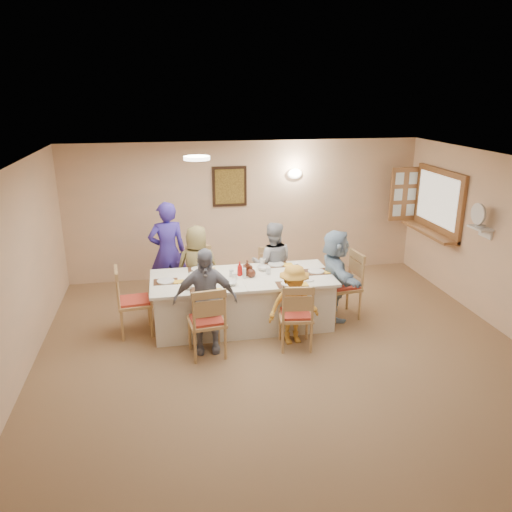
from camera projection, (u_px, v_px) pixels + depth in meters
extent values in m
plane|color=#9D7551|center=(292.00, 368.00, 6.32)|extent=(7.00, 7.00, 0.00)
plane|color=#D0B08F|center=(246.00, 210.00, 9.19)|extent=(6.50, 0.00, 6.50)
plane|color=#D0B08F|center=(460.00, 503.00, 2.66)|extent=(6.50, 0.00, 6.50)
plane|color=#D0B08F|center=(2.00, 295.00, 5.36)|extent=(0.00, 7.00, 7.00)
plane|color=white|center=(297.00, 170.00, 5.53)|extent=(7.00, 7.00, 0.00)
cube|color=black|center=(230.00, 186.00, 8.97)|extent=(0.62, 0.04, 0.72)
cube|color=black|center=(230.00, 187.00, 8.95)|extent=(0.52, 0.02, 0.62)
ellipsoid|color=white|center=(295.00, 174.00, 9.09)|extent=(0.26, 0.09, 0.18)
cylinder|color=white|center=(197.00, 158.00, 6.77)|extent=(0.36, 0.36, 0.05)
cube|color=brown|center=(438.00, 202.00, 8.64)|extent=(0.06, 1.50, 1.15)
cube|color=brown|center=(429.00, 232.00, 8.79)|extent=(0.30, 1.50, 0.05)
cube|color=brown|center=(404.00, 194.00, 9.31)|extent=(0.55, 0.04, 1.00)
cube|color=white|center=(480.00, 228.00, 7.40)|extent=(0.22, 0.36, 0.03)
cube|color=silver|center=(242.00, 301.00, 7.39)|extent=(2.65, 1.12, 0.76)
imported|color=olive|center=(198.00, 268.00, 7.82)|extent=(0.70, 0.48, 1.38)
imported|color=#9B9CA4|center=(272.00, 264.00, 8.03)|extent=(0.84, 0.74, 1.37)
imported|color=gray|center=(205.00, 301.00, 6.54)|extent=(0.89, 0.45, 1.44)
imported|color=gold|center=(294.00, 305.00, 6.80)|extent=(0.85, 0.62, 1.13)
imported|color=#99B6D2|center=(335.00, 274.00, 7.53)|extent=(1.32, 0.50, 1.40)
imported|color=#3C2DA7|center=(168.00, 252.00, 8.13)|extent=(0.74, 0.60, 1.67)
cube|color=#472B19|center=(203.00, 290.00, 6.77)|extent=(0.37, 0.27, 0.01)
cylinder|color=white|center=(203.00, 290.00, 6.77)|extent=(0.23, 0.23, 0.01)
cube|color=yellow|center=(217.00, 290.00, 6.75)|extent=(0.14, 0.14, 0.01)
cube|color=#472B19|center=(289.00, 284.00, 6.98)|extent=(0.36, 0.26, 0.01)
cylinder|color=white|center=(289.00, 284.00, 6.98)|extent=(0.23, 0.23, 0.01)
cube|color=yellow|center=(303.00, 284.00, 6.96)|extent=(0.15, 0.15, 0.01)
cube|color=#472B19|center=(199.00, 269.00, 7.56)|extent=(0.33, 0.24, 0.01)
cylinder|color=white|center=(199.00, 269.00, 7.55)|extent=(0.23, 0.23, 0.01)
cube|color=yellow|center=(211.00, 269.00, 7.54)|extent=(0.14, 0.14, 0.01)
cube|color=#472B19|center=(276.00, 265.00, 7.76)|extent=(0.37, 0.27, 0.01)
cylinder|color=white|center=(276.00, 264.00, 7.76)|extent=(0.25, 0.25, 0.02)
cube|color=yellow|center=(288.00, 265.00, 7.75)|extent=(0.15, 0.15, 0.01)
cube|color=#472B19|center=(166.00, 282.00, 7.08)|extent=(0.34, 0.25, 0.01)
cylinder|color=white|center=(166.00, 281.00, 7.07)|extent=(0.25, 0.25, 0.02)
cube|color=yellow|center=(179.00, 282.00, 7.06)|extent=(0.14, 0.14, 0.01)
cube|color=#472B19|center=(316.00, 272.00, 7.46)|extent=(0.38, 0.28, 0.01)
cylinder|color=white|center=(316.00, 271.00, 7.46)|extent=(0.24, 0.24, 0.02)
cube|color=yellow|center=(329.00, 272.00, 7.44)|extent=(0.15, 0.15, 0.01)
imported|color=white|center=(189.00, 287.00, 6.80)|extent=(0.13, 0.13, 0.08)
imported|color=white|center=(263.00, 261.00, 7.79)|extent=(0.12, 0.12, 0.09)
imported|color=white|center=(230.00, 283.00, 6.97)|extent=(0.22, 0.22, 0.05)
imported|color=white|center=(264.00, 268.00, 7.53)|extent=(0.31, 0.31, 0.06)
imported|color=#B5110F|center=(240.00, 269.00, 7.28)|extent=(0.14, 0.14, 0.21)
imported|color=#4E2214|center=(247.00, 268.00, 7.31)|extent=(0.13, 0.14, 0.23)
imported|color=#4E2214|center=(251.00, 271.00, 7.24)|extent=(0.18, 0.18, 0.17)
cylinder|color=silver|center=(231.00, 273.00, 7.27)|extent=(0.06, 0.06, 0.10)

